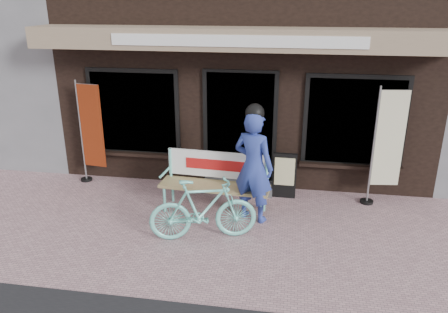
% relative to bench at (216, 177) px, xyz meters
% --- Properties ---
extents(ground, '(70.00, 70.00, 0.00)m').
position_rel_bench_xyz_m(ground, '(0.26, -0.96, -0.58)').
color(ground, '#B78B91').
rests_on(ground, ground).
extents(storefront, '(7.00, 6.77, 6.00)m').
position_rel_bench_xyz_m(storefront, '(0.26, 4.00, 2.41)').
color(storefront, black).
rests_on(storefront, ground).
extents(bench, '(1.84, 0.59, 0.98)m').
position_rel_bench_xyz_m(bench, '(0.00, 0.00, 0.00)').
color(bench, '#72E0D0').
rests_on(bench, ground).
extents(person, '(0.77, 0.64, 1.91)m').
position_rel_bench_xyz_m(person, '(0.64, -0.24, 0.36)').
color(person, '#2B3D96').
rests_on(person, ground).
extents(bicycle, '(1.64, 0.86, 0.95)m').
position_rel_bench_xyz_m(bicycle, '(-0.01, -0.98, -0.10)').
color(bicycle, '#72E0D0').
rests_on(bicycle, ground).
extents(nobori_red, '(0.59, 0.24, 1.98)m').
position_rel_bench_xyz_m(nobori_red, '(-2.53, 0.76, 0.44)').
color(nobori_red, gray).
rests_on(nobori_red, ground).
extents(nobori_cream, '(0.61, 0.25, 2.06)m').
position_rel_bench_xyz_m(nobori_cream, '(2.77, 0.67, 0.49)').
color(nobori_cream, gray).
rests_on(nobori_cream, ground).
extents(menu_stand, '(0.42, 0.10, 0.83)m').
position_rel_bench_xyz_m(menu_stand, '(1.12, 0.65, -0.15)').
color(menu_stand, black).
rests_on(menu_stand, ground).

